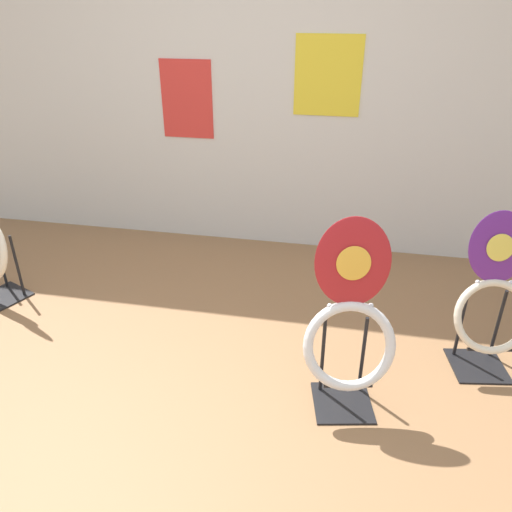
{
  "coord_description": "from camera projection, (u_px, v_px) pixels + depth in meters",
  "views": [
    {
      "loc": [
        0.72,
        -1.43,
        1.78
      ],
      "look_at": [
        0.27,
        0.87,
        0.55
      ],
      "focal_mm": 35.0,
      "sensor_mm": 36.0,
      "label": 1
    }
  ],
  "objects": [
    {
      "name": "ground_plane",
      "position": [
        158.0,
        451.0,
        2.2
      ],
      "size": [
        14.0,
        14.0,
        0.0
      ],
      "primitive_type": "plane",
      "color": "#8E6642"
    },
    {
      "name": "toilet_seat_display_crimson_swirl",
      "position": [
        350.0,
        329.0,
        2.25
      ],
      "size": [
        0.45,
        0.33,
        0.95
      ],
      "color": "black",
      "rests_on": "ground_plane"
    },
    {
      "name": "wall_back",
      "position": [
        255.0,
        72.0,
        3.5
      ],
      "size": [
        8.0,
        0.07,
        2.6
      ],
      "color": "silver",
      "rests_on": "ground_plane"
    },
    {
      "name": "toilet_seat_display_purple_note",
      "position": [
        492.0,
        305.0,
        2.52
      ],
      "size": [
        0.41,
        0.32,
        0.86
      ],
      "color": "black",
      "rests_on": "ground_plane"
    }
  ]
}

